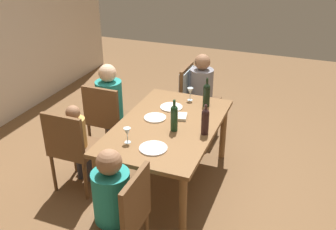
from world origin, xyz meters
name	(u,v)px	position (x,y,z in m)	size (l,w,h in m)	color
ground_plane	(168,183)	(0.00, 0.00, 0.00)	(10.00, 10.00, 0.00)	brown
dining_table	(168,131)	(0.00, 0.00, 0.64)	(1.58, 0.97, 0.73)	brown
chair_far_right	(107,116)	(0.27, 0.86, 0.53)	(0.44, 0.44, 0.92)	brown
chair_left_end	(123,215)	(-1.17, -0.09, 0.53)	(0.44, 0.44, 0.92)	brown
chair_right_end	(192,91)	(1.17, 0.12, 0.59)	(0.44, 0.46, 0.92)	brown
chair_far_left	(72,146)	(-0.44, 0.86, 0.53)	(0.44, 0.44, 0.92)	brown
person_woman_host	(111,103)	(0.38, 0.86, 0.65)	(0.35, 0.30, 1.13)	#33333D
person_man_bearded	(109,201)	(-1.17, 0.03, 0.64)	(0.29, 0.33, 1.09)	#33333D
person_man_guest	(203,90)	(1.17, -0.03, 0.64)	(0.29, 0.34, 1.10)	#33333D
person_child_small	(78,138)	(-0.33, 0.86, 0.56)	(0.25, 0.22, 0.94)	#33333D
wine_bottle_tall_green	(174,117)	(-0.10, -0.10, 0.87)	(0.07, 0.07, 0.32)	#19381E
wine_bottle_dark_red	(207,94)	(0.55, -0.24, 0.86)	(0.08, 0.08, 0.32)	black
wine_bottle_short_olive	(205,121)	(-0.06, -0.40, 0.86)	(0.07, 0.07, 0.30)	black
wine_glass_near_left	(190,92)	(0.63, -0.03, 0.83)	(0.07, 0.07, 0.15)	silver
wine_glass_centre	(127,132)	(-0.47, 0.22, 0.83)	(0.07, 0.07, 0.15)	silver
dinner_plate_host	(153,148)	(-0.49, -0.05, 0.73)	(0.25, 0.25, 0.01)	white
dinner_plate_guest_left	(155,118)	(0.07, 0.17, 0.73)	(0.23, 0.23, 0.01)	white
dinner_plate_guest_right	(171,107)	(0.36, 0.10, 0.73)	(0.24, 0.24, 0.01)	white
folded_napkin	(181,117)	(0.17, -0.08, 0.74)	(0.16, 0.12, 0.03)	beige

